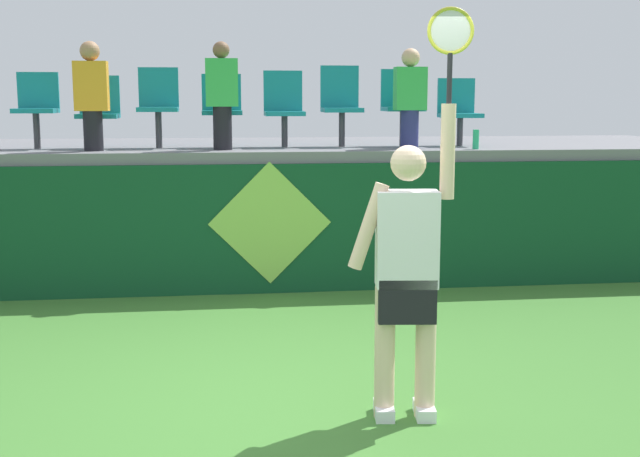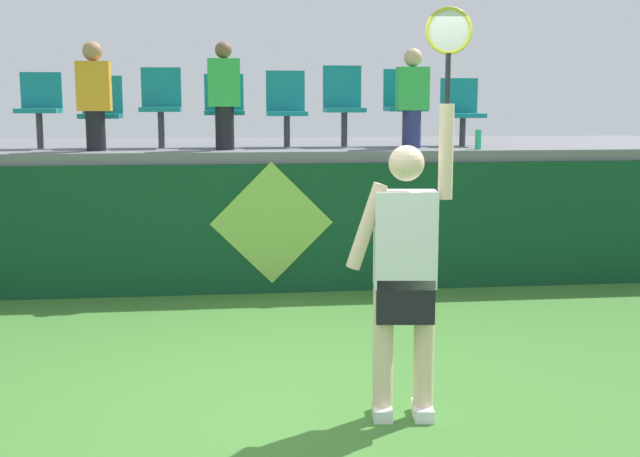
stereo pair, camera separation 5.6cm
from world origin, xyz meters
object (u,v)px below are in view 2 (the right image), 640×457
object	(u,v)px
water_bottle	(478,139)
stadium_chair_7	(461,109)
spectator_1	(224,94)
stadium_chair_2	(161,102)
stadium_chair_5	(343,102)
stadium_chair_4	(286,106)
stadium_chair_6	(404,102)
tennis_player	(406,268)
stadium_chair_0	(40,105)
spectator_2	(412,96)
stadium_chair_1	(101,109)
spectator_0	(94,94)
stadium_chair_3	(224,106)

from	to	relation	value
water_bottle	stadium_chair_7	world-z (taller)	stadium_chair_7
spectator_1	stadium_chair_7	bearing A→B (deg)	9.56
stadium_chair_2	stadium_chair_5	bearing A→B (deg)	0.12
water_bottle	stadium_chair_4	size ratio (longest dim) A/B	0.25
stadium_chair_7	stadium_chair_5	bearing A→B (deg)	179.73
stadium_chair_5	stadium_chair_6	xyz separation A→B (m)	(0.70, -0.01, -0.01)
tennis_player	stadium_chair_0	world-z (taller)	tennis_player
stadium_chair_2	spectator_1	distance (m)	0.84
water_bottle	stadium_chair_6	size ratio (longest dim) A/B	0.24
stadium_chair_5	spectator_2	bearing A→B (deg)	-30.63
water_bottle	spectator_1	bearing A→B (deg)	174.96
stadium_chair_1	spectator_1	size ratio (longest dim) A/B	0.70
spectator_0	spectator_2	world-z (taller)	spectator_0
stadium_chair_2	spectator_2	bearing A→B (deg)	-8.54
stadium_chair_6	spectator_1	distance (m)	2.11
stadium_chair_5	spectator_1	world-z (taller)	spectator_1
stadium_chair_5	spectator_1	size ratio (longest dim) A/B	0.80
water_bottle	stadium_chair_1	distance (m)	4.14
stadium_chair_7	spectator_0	size ratio (longest dim) A/B	0.69
water_bottle	tennis_player	bearing A→B (deg)	-113.52
tennis_player	stadium_chair_4	bearing A→B (deg)	95.17
spectator_2	stadium_chair_7	bearing A→B (deg)	31.29
stadium_chair_2	stadium_chair_3	distance (m)	0.70
stadium_chair_2	stadium_chair_5	distance (m)	2.05
stadium_chair_2	stadium_chair_5	world-z (taller)	stadium_chair_5
spectator_0	spectator_2	bearing A→B (deg)	1.06
water_bottle	stadium_chair_6	bearing A→B (deg)	133.59
tennis_player	stadium_chair_6	bearing A→B (deg)	77.82
stadium_chair_1	stadium_chair_5	distance (m)	2.69
tennis_player	stadium_chair_0	size ratio (longest dim) A/B	3.08
stadium_chair_4	spectator_1	xyz separation A→B (m)	(-0.70, -0.46, 0.13)
tennis_player	stadium_chair_0	xyz separation A→B (m)	(-3.10, 4.43, 0.97)
stadium_chair_0	spectator_1	xyz separation A→B (m)	(2.00, -0.46, 0.12)
stadium_chair_1	stadium_chair_6	distance (m)	3.40
spectator_0	spectator_1	size ratio (longest dim) A/B	0.99
tennis_player	spectator_0	world-z (taller)	spectator_0
tennis_player	spectator_2	bearing A→B (deg)	76.62
stadium_chair_4	spectator_1	world-z (taller)	spectator_1
stadium_chair_1	spectator_2	world-z (taller)	spectator_2
stadium_chair_4	water_bottle	bearing A→B (deg)	-19.20
stadium_chair_0	stadium_chair_1	world-z (taller)	stadium_chair_0
spectator_1	spectator_2	world-z (taller)	spectator_1
stadium_chair_1	water_bottle	bearing A→B (deg)	-9.79
stadium_chair_5	spectator_0	world-z (taller)	spectator_0
tennis_player	stadium_chair_5	distance (m)	4.56
stadium_chair_5	water_bottle	bearing A→B (deg)	-27.23
stadium_chair_4	stadium_chair_7	size ratio (longest dim) A/B	1.10
stadium_chair_3	stadium_chair_4	bearing A→B (deg)	0.48
stadium_chair_7	spectator_1	bearing A→B (deg)	-170.44
stadium_chair_3	stadium_chair_7	bearing A→B (deg)	0.01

